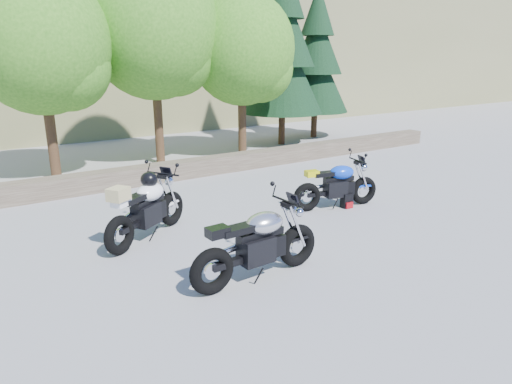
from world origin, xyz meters
The scene contains 11 objects.
ground centered at (0.00, 0.00, 0.00)m, with size 90.00×90.00×0.00m, color gray.
stone_wall centered at (0.00, 5.50, 0.25)m, with size 22.00×0.55×0.50m, color #4E4134.
tree_decid_left centered at (-2.39, 7.14, 3.63)m, with size 3.67×3.67×5.62m.
tree_decid_mid centered at (0.91, 7.54, 4.04)m, with size 4.08×4.08×6.24m.
tree_decid_right centered at (3.71, 6.94, 3.50)m, with size 3.54×3.54×5.41m.
conifer_near centered at (6.20, 8.20, 3.68)m, with size 3.17×3.17×7.06m.
conifer_far centered at (8.40, 8.80, 3.27)m, with size 2.82×2.82×6.27m.
silver_bike centered at (-1.04, -0.94, 0.58)m, with size 2.38×0.75×1.19m.
white_bike centered at (-1.90, 1.62, 0.64)m, with size 2.07×1.41×1.30m.
blue_bike centered at (2.46, 1.02, 0.53)m, with size 2.16×0.78×1.09m.
backpack centered at (2.66, 0.88, 0.16)m, with size 0.26×0.23×0.34m.
Camera 1 is at (-4.70, -6.40, 3.39)m, focal length 32.00 mm.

